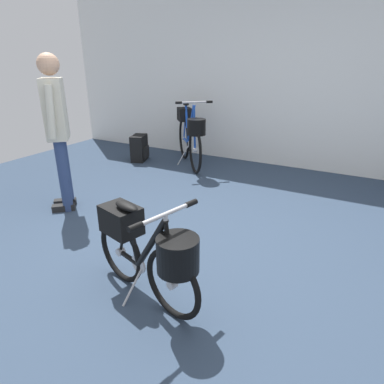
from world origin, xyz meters
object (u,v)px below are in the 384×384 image
at_px(backpack_on_floor, 139,148).
at_px(visitor_near_wall, 57,125).
at_px(folding_bike_foreground, 148,249).
at_px(display_bike_left, 190,134).

bearing_deg(backpack_on_floor, visitor_near_wall, -77.30).
relative_size(folding_bike_foreground, backpack_on_floor, 2.43).
height_order(display_bike_left, visitor_near_wall, visitor_near_wall).
distance_m(display_bike_left, backpack_on_floor, 0.93).
bearing_deg(backpack_on_floor, display_bike_left, 8.50).
bearing_deg(folding_bike_foreground, display_bike_left, 113.80).
xyz_separation_m(folding_bike_foreground, display_bike_left, (-1.27, 2.89, 0.11)).
xyz_separation_m(folding_bike_foreground, backpack_on_floor, (-2.15, 2.75, -0.19)).
bearing_deg(display_bike_left, folding_bike_foreground, -66.20).
xyz_separation_m(visitor_near_wall, backpack_on_floor, (-0.43, 1.92, -0.72)).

